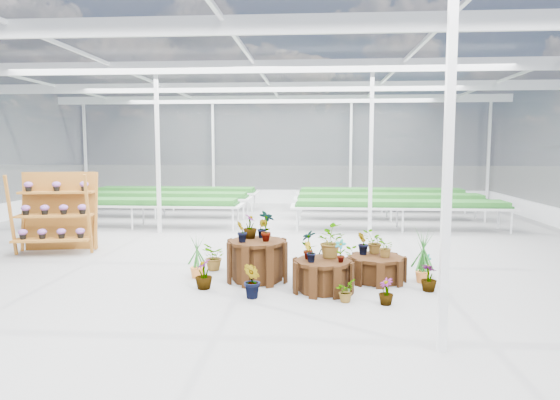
# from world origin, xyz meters

# --- Properties ---
(ground_plane) EXTENTS (24.00, 24.00, 0.00)m
(ground_plane) POSITION_xyz_m (0.00, 0.00, 0.00)
(ground_plane) COLOR gray
(ground_plane) RESTS_ON ground
(greenhouse_shell) EXTENTS (18.00, 24.00, 4.50)m
(greenhouse_shell) POSITION_xyz_m (0.00, 0.00, 2.25)
(greenhouse_shell) COLOR white
(greenhouse_shell) RESTS_ON ground
(steel_frame) EXTENTS (18.00, 24.00, 4.50)m
(steel_frame) POSITION_xyz_m (0.00, 0.00, 2.25)
(steel_frame) COLOR silver
(steel_frame) RESTS_ON ground
(nursery_benches) EXTENTS (16.00, 7.00, 0.84)m
(nursery_benches) POSITION_xyz_m (0.00, 7.20, 0.42)
(nursery_benches) COLOR silver
(nursery_benches) RESTS_ON ground
(plinth_tall) EXTENTS (1.35, 1.35, 0.75)m
(plinth_tall) POSITION_xyz_m (0.40, -0.96, 0.38)
(plinth_tall) COLOR black
(plinth_tall) RESTS_ON ground
(plinth_mid) EXTENTS (1.30, 1.30, 0.54)m
(plinth_mid) POSITION_xyz_m (1.60, -1.56, 0.27)
(plinth_mid) COLOR black
(plinth_mid) RESTS_ON ground
(plinth_low) EXTENTS (1.03, 1.03, 0.46)m
(plinth_low) POSITION_xyz_m (2.60, -0.86, 0.23)
(plinth_low) COLOR black
(plinth_low) RESTS_ON ground
(shelf_rack) EXTENTS (1.92, 1.26, 1.88)m
(shelf_rack) POSITION_xyz_m (-4.56, 1.15, 0.94)
(shelf_rack) COLOR #91581C
(shelf_rack) RESTS_ON ground
(nursery_plants) EXTENTS (4.67, 2.79, 1.33)m
(nursery_plants) POSITION_xyz_m (1.34, -0.92, 0.51)
(nursery_plants) COLOR #236322
(nursery_plants) RESTS_ON ground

